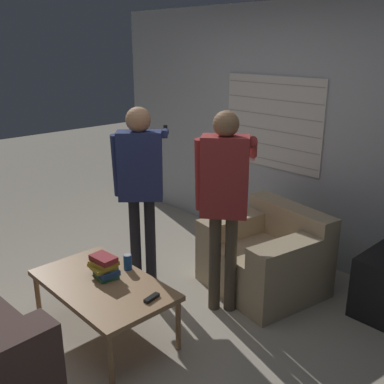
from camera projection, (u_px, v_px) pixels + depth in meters
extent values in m
plane|color=#B2A893|center=(132.00, 320.00, 3.67)|extent=(16.00, 16.00, 0.00)
cube|color=#ADB2B7|center=(289.00, 133.00, 4.59)|extent=(5.20, 0.06, 2.55)
cube|color=silver|center=(272.00, 123.00, 4.66)|extent=(1.21, 0.02, 0.95)
cube|color=#A4A099|center=(269.00, 160.00, 4.78)|extent=(1.19, 0.00, 0.01)
cube|color=#A4A099|center=(270.00, 145.00, 4.73)|extent=(1.19, 0.00, 0.01)
cube|color=#A4A099|center=(271.00, 130.00, 4.68)|extent=(1.19, 0.00, 0.01)
cube|color=#A4A099|center=(272.00, 115.00, 4.63)|extent=(1.19, 0.00, 0.01)
cube|color=#A4A099|center=(273.00, 100.00, 4.58)|extent=(1.19, 0.00, 0.01)
cube|color=#A4A099|center=(274.00, 84.00, 4.53)|extent=(1.19, 0.00, 0.01)
cube|color=tan|center=(263.00, 267.00, 4.10)|extent=(1.09, 0.99, 0.42)
cube|color=tan|center=(291.00, 222.00, 4.15)|extent=(0.98, 0.36, 0.33)
cube|color=tan|center=(293.00, 252.00, 3.72)|extent=(0.38, 0.87, 0.19)
cube|color=tan|center=(239.00, 224.00, 4.29)|extent=(0.38, 0.87, 0.19)
cube|color=#9E754C|center=(103.00, 285.00, 3.37)|extent=(1.13, 0.66, 0.04)
cylinder|color=#9E754C|center=(100.00, 274.00, 3.99)|extent=(0.04, 0.04, 0.41)
cylinder|color=#9E754C|center=(178.00, 325.00, 3.27)|extent=(0.04, 0.04, 0.41)
cylinder|color=#9E754C|center=(38.00, 298.00, 3.61)|extent=(0.04, 0.04, 0.41)
cylinder|color=#9E754C|center=(111.00, 362.00, 2.89)|extent=(0.04, 0.04, 0.41)
cylinder|color=black|center=(135.00, 240.00, 4.18)|extent=(0.10, 0.10, 0.82)
cylinder|color=black|center=(150.00, 240.00, 4.18)|extent=(0.10, 0.10, 0.82)
cube|color=navy|center=(140.00, 166.00, 3.96)|extent=(0.41, 0.42, 0.61)
sphere|color=#A87A56|center=(138.00, 120.00, 3.83)|extent=(0.22, 0.22, 0.22)
cylinder|color=navy|center=(116.00, 166.00, 3.99)|extent=(0.16, 0.16, 0.59)
cylinder|color=navy|center=(165.00, 133.00, 4.16)|extent=(0.49, 0.44, 0.15)
cube|color=black|center=(165.00, 132.00, 4.45)|extent=(0.06, 0.06, 0.13)
cylinder|color=#4C4233|center=(215.00, 263.00, 3.71)|extent=(0.10, 0.10, 0.85)
cylinder|color=#4C4233|center=(231.00, 264.00, 3.70)|extent=(0.10, 0.10, 0.85)
cube|color=maroon|center=(225.00, 177.00, 3.47)|extent=(0.41, 0.38, 0.64)
sphere|color=#846042|center=(226.00, 124.00, 3.34)|extent=(0.20, 0.20, 0.20)
cylinder|color=maroon|center=(199.00, 175.00, 3.54)|extent=(0.15, 0.17, 0.61)
cylinder|color=maroon|center=(253.00, 148.00, 3.65)|extent=(0.42, 0.50, 0.31)
cube|color=white|center=(253.00, 155.00, 3.95)|extent=(0.08, 0.08, 0.13)
cube|color=#33754C|center=(106.00, 275.00, 3.44)|extent=(0.21, 0.18, 0.03)
cube|color=#284C89|center=(105.00, 270.00, 3.44)|extent=(0.25, 0.17, 0.04)
cube|color=gold|center=(103.00, 266.00, 3.43)|extent=(0.21, 0.19, 0.03)
cube|color=gold|center=(104.00, 263.00, 3.42)|extent=(0.22, 0.18, 0.03)
cube|color=maroon|center=(103.00, 259.00, 3.40)|extent=(0.21, 0.14, 0.04)
cylinder|color=#194C9E|center=(128.00, 262.00, 3.54)|extent=(0.07, 0.07, 0.12)
cylinder|color=silver|center=(127.00, 255.00, 3.52)|extent=(0.06, 0.06, 0.00)
cube|color=black|center=(152.00, 298.00, 3.14)|extent=(0.06, 0.14, 0.02)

